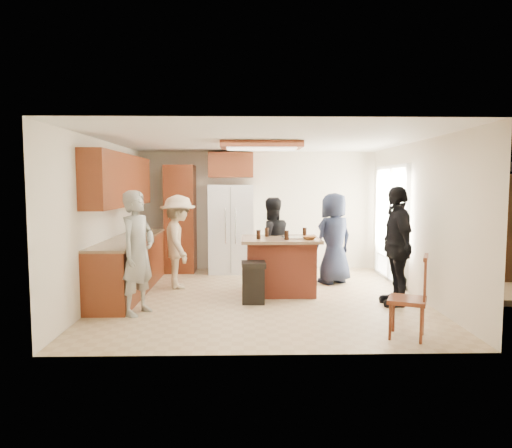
{
  "coord_description": "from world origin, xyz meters",
  "views": [
    {
      "loc": [
        -0.25,
        -7.21,
        1.81
      ],
      "look_at": [
        -0.08,
        0.37,
        1.15
      ],
      "focal_mm": 32.0,
      "sensor_mm": 36.0,
      "label": 1
    }
  ],
  "objects_px": {
    "person_front_left": "(138,253)",
    "person_counter": "(178,242)",
    "trash_bin": "(254,282)",
    "person_side_right": "(396,246)",
    "kitchen_island": "(280,265)",
    "person_behind_left": "(271,242)",
    "person_behind_right": "(334,238)",
    "spindle_chair": "(409,300)",
    "refrigerator": "(231,229)"
  },
  "relations": [
    {
      "from": "person_side_right",
      "to": "trash_bin",
      "type": "xyz_separation_m",
      "value": [
        -2.14,
        0.16,
        -0.58
      ]
    },
    {
      "from": "refrigerator",
      "to": "person_behind_left",
      "type": "bearing_deg",
      "value": -61.17
    },
    {
      "from": "trash_bin",
      "to": "spindle_chair",
      "type": "bearing_deg",
      "value": -42.49
    },
    {
      "from": "person_counter",
      "to": "spindle_chair",
      "type": "height_order",
      "value": "person_counter"
    },
    {
      "from": "kitchen_island",
      "to": "person_front_left",
      "type": "bearing_deg",
      "value": -150.35
    },
    {
      "from": "person_side_right",
      "to": "spindle_chair",
      "type": "bearing_deg",
      "value": -11.78
    },
    {
      "from": "person_front_left",
      "to": "kitchen_island",
      "type": "height_order",
      "value": "person_front_left"
    },
    {
      "from": "person_side_right",
      "to": "trash_bin",
      "type": "height_order",
      "value": "person_side_right"
    },
    {
      "from": "trash_bin",
      "to": "person_behind_left",
      "type": "bearing_deg",
      "value": 73.71
    },
    {
      "from": "person_behind_left",
      "to": "spindle_chair",
      "type": "relative_size",
      "value": 1.59
    },
    {
      "from": "spindle_chair",
      "to": "person_front_left",
      "type": "bearing_deg",
      "value": 162.49
    },
    {
      "from": "person_behind_right",
      "to": "kitchen_island",
      "type": "distance_m",
      "value": 1.32
    },
    {
      "from": "person_behind_left",
      "to": "refrigerator",
      "type": "height_order",
      "value": "refrigerator"
    },
    {
      "from": "person_counter",
      "to": "spindle_chair",
      "type": "relative_size",
      "value": 1.64
    },
    {
      "from": "person_front_left",
      "to": "person_side_right",
      "type": "relative_size",
      "value": 0.97
    },
    {
      "from": "person_side_right",
      "to": "spindle_chair",
      "type": "height_order",
      "value": "person_side_right"
    },
    {
      "from": "person_behind_right",
      "to": "person_counter",
      "type": "distance_m",
      "value": 2.8
    },
    {
      "from": "person_front_left",
      "to": "person_counter",
      "type": "xyz_separation_m",
      "value": [
        0.33,
        1.6,
        -0.05
      ]
    },
    {
      "from": "person_side_right",
      "to": "refrigerator",
      "type": "bearing_deg",
      "value": -134.89
    },
    {
      "from": "person_behind_left",
      "to": "person_behind_right",
      "type": "relative_size",
      "value": 0.95
    },
    {
      "from": "kitchen_island",
      "to": "trash_bin",
      "type": "height_order",
      "value": "kitchen_island"
    },
    {
      "from": "person_counter",
      "to": "trash_bin",
      "type": "xyz_separation_m",
      "value": [
        1.29,
        -1.03,
        -0.5
      ]
    },
    {
      "from": "person_front_left",
      "to": "person_behind_left",
      "type": "height_order",
      "value": "person_front_left"
    },
    {
      "from": "trash_bin",
      "to": "spindle_chair",
      "type": "height_order",
      "value": "spindle_chair"
    },
    {
      "from": "person_behind_left",
      "to": "person_behind_right",
      "type": "xyz_separation_m",
      "value": [
        1.16,
        0.24,
        0.04
      ]
    },
    {
      "from": "person_counter",
      "to": "trash_bin",
      "type": "bearing_deg",
      "value": -143.76
    },
    {
      "from": "person_behind_right",
      "to": "refrigerator",
      "type": "relative_size",
      "value": 0.92
    },
    {
      "from": "person_counter",
      "to": "refrigerator",
      "type": "relative_size",
      "value": 0.9
    },
    {
      "from": "person_behind_left",
      "to": "trash_bin",
      "type": "xyz_separation_m",
      "value": [
        -0.32,
        -1.11,
        -0.47
      ]
    },
    {
      "from": "person_behind_left",
      "to": "person_side_right",
      "type": "height_order",
      "value": "person_side_right"
    },
    {
      "from": "trash_bin",
      "to": "person_counter",
      "type": "bearing_deg",
      "value": 141.41
    },
    {
      "from": "refrigerator",
      "to": "kitchen_island",
      "type": "distance_m",
      "value": 2.09
    },
    {
      "from": "refrigerator",
      "to": "person_side_right",
      "type": "bearing_deg",
      "value": -45.69
    },
    {
      "from": "person_counter",
      "to": "kitchen_island",
      "type": "bearing_deg",
      "value": -118.82
    },
    {
      "from": "spindle_chair",
      "to": "person_behind_right",
      "type": "bearing_deg",
      "value": 95.97
    },
    {
      "from": "person_side_right",
      "to": "kitchen_island",
      "type": "bearing_deg",
      "value": -113.64
    },
    {
      "from": "person_counter",
      "to": "spindle_chair",
      "type": "bearing_deg",
      "value": -146.09
    },
    {
      "from": "person_side_right",
      "to": "trash_bin",
      "type": "relative_size",
      "value": 2.84
    },
    {
      "from": "person_behind_left",
      "to": "trash_bin",
      "type": "distance_m",
      "value": 1.25
    },
    {
      "from": "person_behind_right",
      "to": "refrigerator",
      "type": "distance_m",
      "value": 2.2
    },
    {
      "from": "person_behind_right",
      "to": "spindle_chair",
      "type": "distance_m",
      "value": 3.04
    },
    {
      "from": "person_front_left",
      "to": "spindle_chair",
      "type": "relative_size",
      "value": 1.74
    },
    {
      "from": "kitchen_island",
      "to": "spindle_chair",
      "type": "bearing_deg",
      "value": -59.13
    },
    {
      "from": "person_behind_right",
      "to": "refrigerator",
      "type": "bearing_deg",
      "value": -61.42
    },
    {
      "from": "refrigerator",
      "to": "trash_bin",
      "type": "height_order",
      "value": "refrigerator"
    },
    {
      "from": "person_front_left",
      "to": "spindle_chair",
      "type": "bearing_deg",
      "value": -84.26
    },
    {
      "from": "person_front_left",
      "to": "person_side_right",
      "type": "xyz_separation_m",
      "value": [
        3.76,
        0.41,
        0.03
      ]
    },
    {
      "from": "person_counter",
      "to": "person_behind_left",
      "type": "bearing_deg",
      "value": -102.36
    },
    {
      "from": "person_side_right",
      "to": "refrigerator",
      "type": "xyz_separation_m",
      "value": [
        -2.55,
        2.62,
        0.01
      ]
    },
    {
      "from": "person_side_right",
      "to": "kitchen_island",
      "type": "height_order",
      "value": "person_side_right"
    }
  ]
}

